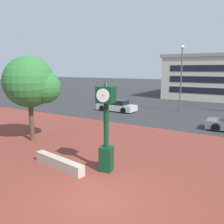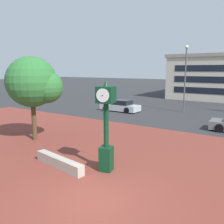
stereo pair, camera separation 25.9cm
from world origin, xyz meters
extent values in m
plane|color=#2D2D30|center=(0.00, 0.00, 0.00)|extent=(200.00, 200.00, 0.00)
cube|color=brown|center=(0.00, 3.55, 0.00)|extent=(44.00, 15.10, 0.01)
cube|color=#ADA393|center=(-3.11, 1.31, 0.25)|extent=(3.22, 0.85, 0.50)
cube|color=#0C381E|center=(-1.03, 2.26, 0.58)|extent=(0.66, 0.66, 1.15)
cylinder|color=#0C381E|center=(-1.03, 2.26, 2.16)|extent=(0.23, 0.23, 2.02)
cube|color=#0C381E|center=(-1.03, 2.26, 3.54)|extent=(0.86, 0.86, 0.72)
cylinder|color=white|center=(-1.12, 2.63, 3.54)|extent=(0.57, 0.16, 0.58)
sphere|color=black|center=(-1.12, 2.65, 3.54)|extent=(0.05, 0.05, 0.05)
cylinder|color=white|center=(-0.95, 1.90, 3.54)|extent=(0.57, 0.16, 0.58)
sphere|color=black|center=(-0.95, 1.88, 3.54)|extent=(0.05, 0.05, 0.05)
cone|color=#0C381E|center=(-1.03, 2.26, 4.03)|extent=(0.25, 0.25, 0.26)
cylinder|color=#4C3823|center=(-7.80, 3.65, 1.31)|extent=(0.30, 0.30, 2.62)
sphere|color=#2D7033|center=(-7.80, 3.65, 3.83)|extent=(3.24, 3.24, 3.24)
sphere|color=#2D7033|center=(-6.99, 4.14, 3.51)|extent=(2.10, 2.10, 2.10)
cylinder|color=black|center=(2.09, 12.45, 0.32)|extent=(0.64, 0.23, 0.64)
cylinder|color=black|center=(2.06, 14.06, 0.32)|extent=(0.64, 0.23, 0.64)
cube|color=#B7BABF|center=(-8.84, 16.12, 0.44)|extent=(4.48, 1.79, 0.64)
cube|color=black|center=(-8.62, 16.12, 1.00)|extent=(2.07, 1.51, 0.56)
cylinder|color=black|center=(-10.24, 15.36, 0.32)|extent=(0.64, 0.23, 0.64)
cylinder|color=black|center=(-10.21, 16.94, 0.32)|extent=(0.64, 0.23, 0.64)
cylinder|color=black|center=(-7.48, 15.30, 0.32)|extent=(0.64, 0.23, 0.64)
cylinder|color=black|center=(-7.45, 16.89, 0.32)|extent=(0.64, 0.23, 0.64)
cylinder|color=#4C4C51|center=(-2.67, 19.28, 3.38)|extent=(0.14, 0.14, 6.76)
sphere|color=white|center=(-2.67, 19.28, 6.91)|extent=(0.36, 0.36, 0.36)
camera|label=1|loc=(4.70, -6.38, 4.64)|focal=38.14mm
camera|label=2|loc=(4.92, -6.24, 4.64)|focal=38.14mm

